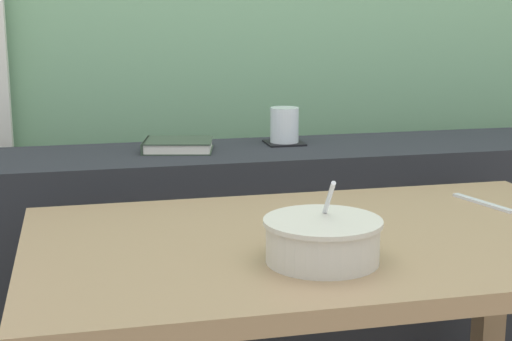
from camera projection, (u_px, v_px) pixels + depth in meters
dark_console_ledge at (272, 288)px, 2.10m from camera, size 2.80×0.35×0.78m
breakfast_table at (330, 295)px, 1.45m from camera, size 1.13×0.68×0.73m
coaster_square at (284, 143)px, 2.08m from camera, size 0.10×0.10×0.00m
juice_glass at (284, 126)px, 2.07m from camera, size 0.08×0.08×0.09m
closed_book at (177, 145)px, 1.98m from camera, size 0.20×0.17×0.03m
soup_bowl at (323, 241)px, 1.28m from camera, size 0.20×0.20×0.15m
fork_utensil at (483, 203)px, 1.66m from camera, size 0.06×0.17×0.01m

